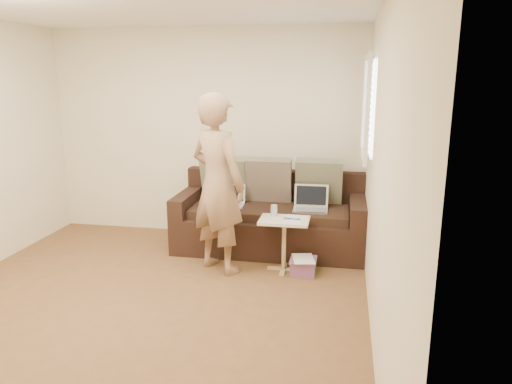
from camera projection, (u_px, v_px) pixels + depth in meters
floor at (138, 311)px, 4.22m from camera, size 4.50×4.50×0.00m
wall_back at (206, 134)px, 6.07m from camera, size 4.00×0.00×4.00m
wall_right at (380, 175)px, 3.56m from camera, size 0.00×4.50×4.50m
window_blinds at (368, 107)px, 4.91m from camera, size 0.12×0.88×1.08m
sofa at (270, 214)px, 5.66m from camera, size 2.20×0.95×0.85m
pillow_left at (224, 179)px, 5.86m from camera, size 0.55×0.29×0.57m
pillow_mid at (269, 180)px, 5.77m from camera, size 0.55×0.27×0.57m
pillow_right at (319, 182)px, 5.70m from camera, size 0.55×0.28×0.57m
laptop_silver at (310, 211)px, 5.45m from camera, size 0.40×0.29×0.26m
laptop_white at (230, 206)px, 5.67m from camera, size 0.34×0.26×0.24m
person at (218, 184)px, 4.92m from camera, size 0.82×0.74×1.87m
side_table at (284, 245)px, 5.05m from camera, size 0.51×0.36×0.57m
drinking_glass at (274, 210)px, 5.09m from camera, size 0.07×0.07×0.12m
scissors at (292, 219)px, 4.96m from camera, size 0.18×0.10×0.02m
paper_on_table at (294, 219)px, 4.98m from camera, size 0.25×0.33×0.00m
striped_box at (303, 266)px, 4.99m from camera, size 0.27×0.27×0.17m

